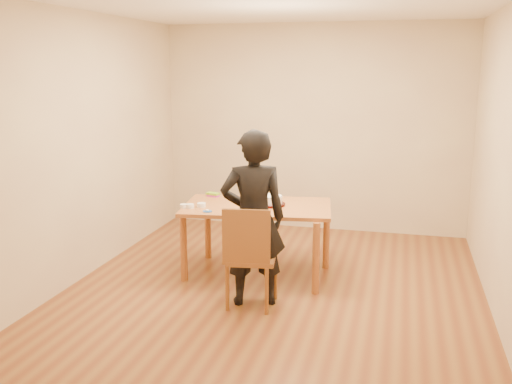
% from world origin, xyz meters
% --- Properties ---
extents(room_shell, '(4.00, 4.50, 2.70)m').
position_xyz_m(room_shell, '(0.00, 0.34, 1.35)').
color(room_shell, brown).
rests_on(room_shell, ground).
extents(dining_table, '(1.61, 1.09, 0.04)m').
position_xyz_m(dining_table, '(-0.27, 0.34, 0.73)').
color(dining_table, brown).
rests_on(dining_table, floor).
extents(dining_chair, '(0.48, 0.48, 0.04)m').
position_xyz_m(dining_chair, '(-0.12, -0.44, 0.45)').
color(dining_chair, brown).
rests_on(dining_chair, floor).
extents(cake_plate, '(0.29, 0.29, 0.02)m').
position_xyz_m(cake_plate, '(-0.13, 0.38, 0.76)').
color(cake_plate, red).
rests_on(cake_plate, dining_table).
extents(cake, '(0.22, 0.22, 0.07)m').
position_xyz_m(cake, '(-0.13, 0.38, 0.81)').
color(cake, white).
rests_on(cake, cake_plate).
extents(frosting_dome, '(0.22, 0.22, 0.03)m').
position_xyz_m(frosting_dome, '(-0.13, 0.38, 0.85)').
color(frosting_dome, white).
rests_on(frosting_dome, cake).
extents(frosting_tub, '(0.09, 0.09, 0.08)m').
position_xyz_m(frosting_tub, '(-0.30, -0.05, 0.79)').
color(frosting_tub, white).
rests_on(frosting_tub, dining_table).
extents(frosting_lid, '(0.09, 0.09, 0.01)m').
position_xyz_m(frosting_lid, '(-0.68, -0.04, 0.75)').
color(frosting_lid, '#194CA8').
rests_on(frosting_lid, dining_table).
extents(frosting_dollop, '(0.04, 0.04, 0.02)m').
position_xyz_m(frosting_dollop, '(-0.68, -0.04, 0.77)').
color(frosting_dollop, white).
rests_on(frosting_dollop, frosting_lid).
extents(ramekin_green, '(0.08, 0.08, 0.04)m').
position_xyz_m(ramekin_green, '(-0.97, 0.05, 0.77)').
color(ramekin_green, white).
rests_on(ramekin_green, dining_table).
extents(ramekin_yellow, '(0.09, 0.09, 0.04)m').
position_xyz_m(ramekin_yellow, '(-0.80, 0.12, 0.77)').
color(ramekin_yellow, white).
rests_on(ramekin_yellow, dining_table).
extents(ramekin_multi, '(0.08, 0.08, 0.04)m').
position_xyz_m(ramekin_multi, '(-0.90, 0.06, 0.77)').
color(ramekin_multi, white).
rests_on(ramekin_multi, dining_table).
extents(candy_box_pink, '(0.14, 0.10, 0.02)m').
position_xyz_m(candy_box_pink, '(-0.84, 0.61, 0.76)').
color(candy_box_pink, '#BF2C81').
rests_on(candy_box_pink, dining_table).
extents(candy_box_green, '(0.16, 0.11, 0.02)m').
position_xyz_m(candy_box_green, '(-0.85, 0.61, 0.78)').
color(candy_box_green, '#1D931B').
rests_on(candy_box_green, candy_box_pink).
extents(spatula, '(0.14, 0.02, 0.01)m').
position_xyz_m(spatula, '(-0.33, -0.21, 0.75)').
color(spatula, black).
rests_on(spatula, dining_table).
extents(person, '(0.69, 0.57, 1.62)m').
position_xyz_m(person, '(-0.12, -0.39, 0.81)').
color(person, black).
rests_on(person, floor).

